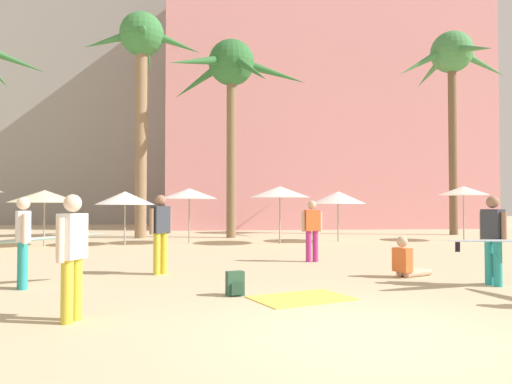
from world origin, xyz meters
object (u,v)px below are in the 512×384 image
at_px(cafe_umbrella_0, 463,191).
at_px(cafe_umbrella_1, 125,198).
at_px(cafe_umbrella_3, 280,192).
at_px(cafe_umbrella_6, 189,194).
at_px(cafe_umbrella_4, 338,198).
at_px(cafe_umbrella_5, 45,196).
at_px(beach_towel, 302,298).
at_px(palm_tree_far_left, 452,65).
at_px(person_mid_center, 312,228).
at_px(person_mid_left, 25,239).
at_px(person_far_right, 72,252).
at_px(person_near_right, 407,262).
at_px(backpack, 235,284).
at_px(person_mid_right, 160,230).
at_px(palm_tree_left, 142,56).
at_px(person_far_left, 496,238).
at_px(palm_tree_right, 231,75).

relative_size(cafe_umbrella_0, cafe_umbrella_1, 1.03).
bearing_deg(cafe_umbrella_3, cafe_umbrella_6, 170.19).
bearing_deg(cafe_umbrella_4, cafe_umbrella_5, -175.19).
distance_m(cafe_umbrella_0, beach_towel, 15.75).
relative_size(palm_tree_far_left, person_mid_center, 6.44).
xyz_separation_m(palm_tree_far_left, cafe_umbrella_5, (-19.39, -4.95, -7.25)).
distance_m(person_mid_left, person_far_right, 3.28).
height_order(cafe_umbrella_5, person_near_right, cafe_umbrella_5).
distance_m(cafe_umbrella_5, person_mid_center, 10.95).
height_order(cafe_umbrella_5, backpack, cafe_umbrella_5).
relative_size(beach_towel, person_mid_right, 0.89).
bearing_deg(beach_towel, cafe_umbrella_1, 112.52).
relative_size(palm_tree_left, cafe_umbrella_1, 4.67).
xyz_separation_m(cafe_umbrella_1, person_far_right, (1.29, -12.56, -0.92)).
bearing_deg(backpack, palm_tree_far_left, 127.47).
relative_size(palm_tree_left, cafe_umbrella_0, 4.52).
bearing_deg(palm_tree_left, person_far_left, -59.67).
bearing_deg(backpack, cafe_umbrella_1, -175.14).
xyz_separation_m(person_mid_right, person_far_right, (-0.80, -4.33, -0.06)).
xyz_separation_m(cafe_umbrella_4, cafe_umbrella_6, (-6.39, -0.19, 0.15)).
distance_m(cafe_umbrella_4, person_near_right, 10.24).
relative_size(beach_towel, person_far_right, 0.94).
height_order(cafe_umbrella_1, cafe_umbrella_6, cafe_umbrella_6).
xyz_separation_m(person_near_right, person_mid_center, (-1.43, 2.95, 0.61)).
distance_m(person_near_right, person_far_left, 1.93).
bearing_deg(palm_tree_left, cafe_umbrella_4, -20.37).
relative_size(person_far_left, person_far_right, 1.56).
bearing_deg(palm_tree_right, cafe_umbrella_5, -151.39).
bearing_deg(cafe_umbrella_1, cafe_umbrella_4, 5.08).
xyz_separation_m(cafe_umbrella_0, person_near_right, (-7.10, -9.92, -1.90)).
xyz_separation_m(cafe_umbrella_3, person_far_left, (2.49, -10.57, -1.17)).
height_order(cafe_umbrella_4, person_far_left, cafe_umbrella_4).
bearing_deg(person_mid_left, person_mid_right, 4.11).
bearing_deg(cafe_umbrella_0, cafe_umbrella_5, -177.06).
relative_size(cafe_umbrella_0, beach_towel, 1.50).
bearing_deg(backpack, cafe_umbrella_4, 142.41).
height_order(cafe_umbrella_4, person_near_right, cafe_umbrella_4).
xyz_separation_m(cafe_umbrella_1, person_mid_center, (6.08, -6.28, -0.92)).
distance_m(beach_towel, backpack, 1.18).
xyz_separation_m(cafe_umbrella_5, person_mid_right, (5.08, -8.02, -0.92)).
relative_size(palm_tree_right, person_mid_left, 3.32).
bearing_deg(palm_tree_far_left, cafe_umbrella_6, -163.39).
xyz_separation_m(cafe_umbrella_6, person_near_right, (5.01, -9.82, -1.74)).
distance_m(cafe_umbrella_3, beach_towel, 11.60).
xyz_separation_m(cafe_umbrella_4, person_mid_right, (-6.81, -9.02, -0.91)).
bearing_deg(beach_towel, cafe_umbrella_3, 82.45).
bearing_deg(person_far_left, palm_tree_right, 90.19).
bearing_deg(person_far_left, cafe_umbrella_6, 102.69).
distance_m(backpack, person_near_right, 4.27).
distance_m(person_far_left, person_mid_right, 7.01).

